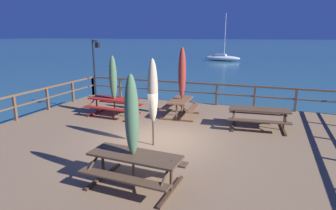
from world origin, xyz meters
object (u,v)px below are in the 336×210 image
object	(u,v)px
lamp_post_hooked	(95,60)
patio_umbrella_tall_mid_left	(113,78)
picnic_table_mid_left	(135,162)
patio_umbrella_tall_front	(132,116)
patio_umbrella_tall_back_left	(153,91)
picnic_table_front_left	(114,103)
sailboat_distant	(222,58)
picnic_table_mid_right	(180,104)
picnic_table_front_right	(259,114)
patio_umbrella_tall_back_right	(182,73)

from	to	relation	value
lamp_post_hooked	patio_umbrella_tall_mid_left	bearing A→B (deg)	-45.48
picnic_table_mid_left	patio_umbrella_tall_front	bearing A→B (deg)	168.77
patio_umbrella_tall_back_left	patio_umbrella_tall_front	bearing A→B (deg)	-78.02
picnic_table_front_left	sailboat_distant	size ratio (longest dim) A/B	0.29
picnic_table_mid_right	picnic_table_front_left	xyz separation A→B (m)	(-2.78, -0.82, 0.02)
picnic_table_front_left	picnic_table_mid_right	bearing A→B (deg)	16.45
picnic_table_mid_left	lamp_post_hooked	xyz separation A→B (m)	(-6.20, 7.74, 1.55)
picnic_table_front_left	patio_umbrella_tall_back_left	bearing A→B (deg)	-41.14
patio_umbrella_tall_mid_left	lamp_post_hooked	bearing A→B (deg)	134.52
picnic_table_front_right	patio_umbrella_tall_mid_left	size ratio (longest dim) A/B	0.88
patio_umbrella_tall_mid_left	sailboat_distant	size ratio (longest dim) A/B	0.34
patio_umbrella_tall_back_left	patio_umbrella_tall_mid_left	distance (m)	3.88
picnic_table_front_right	patio_umbrella_tall_back_left	xyz separation A→B (m)	(-3.06, -2.90, 1.19)
picnic_table_front_left	patio_umbrella_tall_mid_left	bearing A→B (deg)	-25.96
patio_umbrella_tall_back_left	picnic_table_mid_left	bearing A→B (deg)	-76.91
picnic_table_mid_left	picnic_table_front_left	size ratio (longest dim) A/B	0.99
picnic_table_mid_left	sailboat_distant	world-z (taller)	sailboat_distant
picnic_table_front_left	patio_umbrella_tall_front	bearing A→B (deg)	-55.21
picnic_table_mid_right	sailboat_distant	size ratio (longest dim) A/B	0.23
picnic_table_mid_right	patio_umbrella_tall_front	bearing A→B (deg)	-83.32
picnic_table_front_left	patio_umbrella_tall_front	size ratio (longest dim) A/B	0.86
patio_umbrella_tall_front	patio_umbrella_tall_back_right	xyz separation A→B (m)	(-0.63, 5.83, 0.21)
picnic_table_front_left	patio_umbrella_tall_front	world-z (taller)	patio_umbrella_tall_front
picnic_table_mid_right	picnic_table_front_right	xyz separation A→B (m)	(3.23, -0.49, 0.02)
patio_umbrella_tall_front	lamp_post_hooked	world-z (taller)	lamp_post_hooked
sailboat_distant	patio_umbrella_tall_back_left	bearing A→B (deg)	-83.74
picnic_table_mid_right	patio_umbrella_tall_back_left	world-z (taller)	patio_umbrella_tall_back_left
picnic_table_mid_right	picnic_table_mid_left	bearing A→B (deg)	-82.83
picnic_table_mid_right	picnic_table_front_right	size ratio (longest dim) A/B	0.76
patio_umbrella_tall_back_left	lamp_post_hooked	xyz separation A→B (m)	(-5.64, 5.33, 0.36)
picnic_table_front_right	picnic_table_front_left	xyz separation A→B (m)	(-6.01, -0.33, 0.00)
picnic_table_front_left	patio_umbrella_tall_back_right	bearing A→B (deg)	16.90
patio_umbrella_tall_front	patio_umbrella_tall_back_left	xyz separation A→B (m)	(-0.51, 2.40, 0.08)
picnic_table_mid_right	sailboat_distant	distance (m)	37.23
picnic_table_mid_right	lamp_post_hooked	bearing A→B (deg)	160.51
patio_umbrella_tall_front	lamp_post_hooked	distance (m)	9.89
patio_umbrella_tall_back_right	lamp_post_hooked	world-z (taller)	lamp_post_hooked
picnic_table_front_right	patio_umbrella_tall_back_right	distance (m)	3.48
lamp_post_hooked	sailboat_distant	world-z (taller)	sailboat_distant
picnic_table_mid_left	patio_umbrella_tall_front	size ratio (longest dim) A/B	0.85
patio_umbrella_tall_back_right	patio_umbrella_tall_mid_left	world-z (taller)	patio_umbrella_tall_back_right
picnic_table_front_right	patio_umbrella_tall_front	bearing A→B (deg)	-115.68
picnic_table_front_right	patio_umbrella_tall_back_left	world-z (taller)	patio_umbrella_tall_back_left
patio_umbrella_tall_back_left	lamp_post_hooked	world-z (taller)	lamp_post_hooked
picnic_table_mid_left	patio_umbrella_tall_back_left	world-z (taller)	patio_umbrella_tall_back_left
lamp_post_hooked	patio_umbrella_tall_back_left	bearing A→B (deg)	-43.39
patio_umbrella_tall_back_right	patio_umbrella_tall_back_left	xyz separation A→B (m)	(0.12, -3.43, -0.13)
picnic_table_front_right	lamp_post_hooked	size ratio (longest dim) A/B	0.72
picnic_table_mid_left	patio_umbrella_tall_back_left	xyz separation A→B (m)	(-0.56, 2.41, 1.19)
picnic_table_front_right	picnic_table_mid_left	bearing A→B (deg)	-115.19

